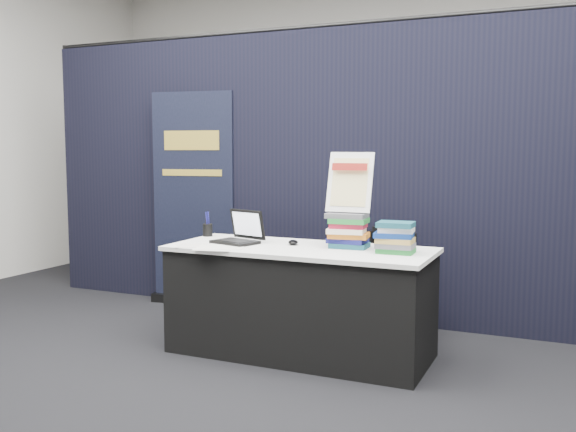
# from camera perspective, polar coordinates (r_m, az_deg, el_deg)

# --- Properties ---
(floor) EXTENTS (8.00, 8.00, 0.00)m
(floor) POSITION_cam_1_polar(r_m,az_deg,el_deg) (4.08, -2.07, -14.33)
(floor) COLOR black
(floor) RESTS_ON ground
(wall_back) EXTENTS (8.00, 0.02, 3.50)m
(wall_back) POSITION_cam_1_polar(r_m,az_deg,el_deg) (7.63, 11.43, 8.38)
(wall_back) COLOR silver
(wall_back) RESTS_ON floor
(drape_partition) EXTENTS (6.00, 0.08, 2.40)m
(drape_partition) POSITION_cam_1_polar(r_m,az_deg,el_deg) (5.31, 5.55, 3.62)
(drape_partition) COLOR black
(drape_partition) RESTS_ON floor
(display_table) EXTENTS (1.80, 0.75, 0.75)m
(display_table) POSITION_cam_1_polar(r_m,az_deg,el_deg) (4.45, 1.07, -7.54)
(display_table) COLOR black
(display_table) RESTS_ON floor
(laptop) EXTENTS (0.35, 0.32, 0.23)m
(laptop) POSITION_cam_1_polar(r_m,az_deg,el_deg) (4.57, -4.49, -1.70)
(laptop) COLOR black
(laptop) RESTS_ON display_table
(mouse) EXTENTS (0.11, 0.13, 0.03)m
(mouse) POSITION_cam_1_polar(r_m,az_deg,el_deg) (4.48, 0.46, -2.36)
(mouse) COLOR black
(mouse) RESTS_ON display_table
(brochure_left) EXTENTS (0.33, 0.28, 0.00)m
(brochure_left) POSITION_cam_1_polar(r_m,az_deg,el_deg) (4.47, -8.04, -2.62)
(brochure_left) COLOR silver
(brochure_left) RESTS_ON display_table
(brochure_mid) EXTENTS (0.29, 0.24, 0.00)m
(brochure_mid) POSITION_cam_1_polar(r_m,az_deg,el_deg) (4.31, -6.59, -2.93)
(brochure_mid) COLOR silver
(brochure_mid) RESTS_ON display_table
(brochure_right) EXTENTS (0.37, 0.32, 0.00)m
(brochure_right) POSITION_cam_1_polar(r_m,az_deg,el_deg) (4.39, -6.01, -2.77)
(brochure_right) COLOR white
(brochure_right) RESTS_ON display_table
(pen_cup) EXTENTS (0.09, 0.09, 0.09)m
(pen_cup) POSITION_cam_1_polar(r_m,az_deg,el_deg) (4.95, -7.16, -1.25)
(pen_cup) COLOR black
(pen_cup) RESTS_ON display_table
(book_stack_tall) EXTENTS (0.26, 0.21, 0.24)m
(book_stack_tall) POSITION_cam_1_polar(r_m,az_deg,el_deg) (4.35, 5.35, -1.28)
(book_stack_tall) COLOR #164755
(book_stack_tall) RESTS_ON display_table
(book_stack_short) EXTENTS (0.25, 0.20, 0.20)m
(book_stack_short) POSITION_cam_1_polar(r_m,az_deg,el_deg) (4.17, 9.57, -1.90)
(book_stack_short) COLOR #217D31
(book_stack_short) RESTS_ON display_table
(info_sign) EXTENTS (0.31, 0.15, 0.42)m
(info_sign) POSITION_cam_1_polar(r_m,az_deg,el_deg) (4.35, 5.52, 2.95)
(info_sign) COLOR black
(info_sign) RESTS_ON book_stack_tall
(pullup_banner) EXTENTS (0.82, 0.22, 1.93)m
(pullup_banner) POSITION_cam_1_polar(r_m,az_deg,el_deg) (5.88, -8.41, 0.43)
(pullup_banner) COLOR black
(pullup_banner) RESTS_ON floor
(stacking_chair) EXTENTS (0.41, 0.42, 0.81)m
(stacking_chair) POSITION_cam_1_polar(r_m,az_deg,el_deg) (4.98, 8.85, -5.29)
(stacking_chair) COLOR black
(stacking_chair) RESTS_ON floor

